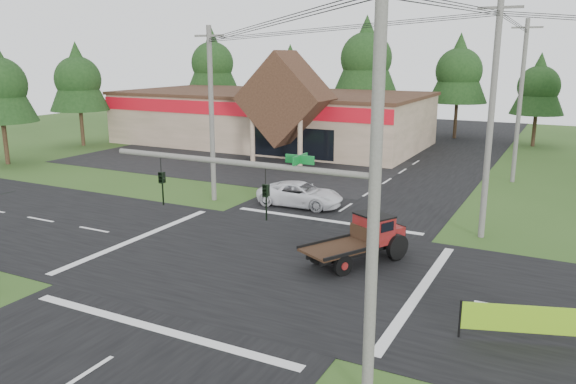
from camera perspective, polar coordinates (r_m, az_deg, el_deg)
The scene contains 19 objects.
ground at distance 24.80m, azimuth -2.71°, elevation -7.08°, with size 120.00×120.00×0.00m, color #2E4E1C.
road_ns at distance 24.79m, azimuth -2.71°, elevation -7.06°, with size 12.00×120.00×0.02m, color black.
road_ew at distance 24.79m, azimuth -2.71°, elevation -7.06°, with size 120.00×12.00×0.02m, color black.
parking_apron at distance 47.53m, azimuth -5.95°, elevation 3.02°, with size 28.00×14.00×0.02m, color black.
cvs_building at distance 56.97m, azimuth -1.62°, elevation 7.68°, with size 30.40×18.20×9.19m.
traffic_signal_mast at distance 14.51m, azimuth 2.30°, elevation -3.88°, with size 8.12×0.24×7.00m.
utility_pole_nr at distance 13.59m, azimuth 8.79°, elevation 0.06°, with size 2.00×0.30×11.00m.
utility_pole_nw at distance 34.40m, azimuth -7.78°, elevation 7.92°, with size 2.00×0.30×10.50m.
utility_pole_ne at distance 28.43m, azimuth 19.92°, elevation 7.04°, with size 2.00×0.30×11.50m.
utility_pole_n at distance 42.32m, azimuth 22.51°, elevation 8.57°, with size 2.00×0.30×11.20m.
tree_row_a at distance 73.07m, azimuth -7.70°, elevation 13.05°, with size 6.72×6.72×12.12m.
tree_row_b at distance 69.67m, azimuth 0.23°, elevation 12.04°, with size 5.60×5.60×10.10m.
tree_row_c at distance 64.76m, azimuth 7.95°, elevation 13.56°, with size 7.28×7.28×13.13m.
tree_row_d at distance 63.14m, azimuth 16.99°, elevation 11.88°, with size 6.16×6.16×11.11m.
tree_row_e at distance 60.22m, azimuth 24.14°, elevation 9.95°, with size 5.04×5.04×9.09m.
tree_side_w at distance 59.26m, azimuth -20.59°, elevation 10.87°, with size 5.60×5.60×10.10m.
antique_flatbed_truck at distance 24.48m, azimuth 6.98°, elevation -4.87°, with size 1.89×4.96×2.07m, color #58130C, non-canonical shape.
roadside_banner at distance 19.47m, azimuth 22.58°, elevation -12.19°, with size 3.78×0.11×1.29m, color #71AA16, non-canonical shape.
white_pickup at distance 33.53m, azimuth 1.27°, elevation -0.23°, with size 2.35×5.10×1.42m, color white.
Camera 1 is at (11.62, -20.05, 8.82)m, focal length 35.00 mm.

